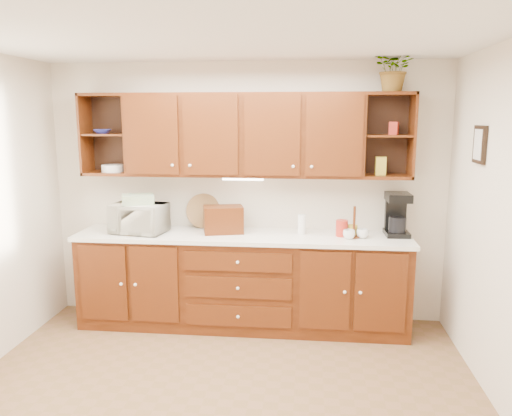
% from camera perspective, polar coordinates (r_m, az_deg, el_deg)
% --- Properties ---
extents(floor, '(4.00, 4.00, 0.00)m').
position_cam_1_polar(floor, '(3.90, -4.53, -21.68)').
color(floor, brown).
rests_on(floor, ground).
extents(ceiling, '(4.00, 4.00, 0.00)m').
position_cam_1_polar(ceiling, '(3.34, -5.22, 19.50)').
color(ceiling, white).
rests_on(ceiling, back_wall).
extents(back_wall, '(4.00, 0.00, 4.00)m').
position_cam_1_polar(back_wall, '(5.09, -1.17, 1.75)').
color(back_wall, beige).
rests_on(back_wall, floor).
extents(base_cabinets, '(3.20, 0.60, 0.90)m').
position_cam_1_polar(base_cabinets, '(5.00, -1.57, -8.44)').
color(base_cabinets, '#3B1706').
rests_on(base_cabinets, floor).
extents(countertop, '(3.24, 0.64, 0.04)m').
position_cam_1_polar(countertop, '(4.86, -1.61, -3.24)').
color(countertop, white).
rests_on(countertop, base_cabinets).
extents(upper_cabinets, '(3.20, 0.33, 0.80)m').
position_cam_1_polar(upper_cabinets, '(4.87, -1.32, 8.36)').
color(upper_cabinets, '#3B1706').
rests_on(upper_cabinets, back_wall).
extents(undercabinet_light, '(0.40, 0.05, 0.02)m').
position_cam_1_polar(undercabinet_light, '(4.86, -1.49, 3.35)').
color(undercabinet_light, white).
rests_on(undercabinet_light, upper_cabinets).
extents(framed_picture, '(0.03, 0.24, 0.30)m').
position_cam_1_polar(framed_picture, '(4.36, 24.21, 6.64)').
color(framed_picture, black).
rests_on(framed_picture, right_wall).
extents(wicker_basket, '(0.32, 0.32, 0.13)m').
position_cam_1_polar(wicker_basket, '(5.02, -13.70, -2.08)').
color(wicker_basket, olive).
rests_on(wicker_basket, countertop).
extents(microwave, '(0.56, 0.42, 0.29)m').
position_cam_1_polar(microwave, '(5.03, -13.26, -1.15)').
color(microwave, beige).
rests_on(microwave, countertop).
extents(towel_stack, '(0.36, 0.31, 0.09)m').
position_cam_1_polar(towel_stack, '(5.00, -13.35, 0.97)').
color(towel_stack, '#CDD062').
rests_on(towel_stack, microwave).
extents(wine_bottle, '(0.08, 0.08, 0.33)m').
position_cam_1_polar(wine_bottle, '(5.04, -11.97, -0.81)').
color(wine_bottle, black).
rests_on(wine_bottle, countertop).
extents(woven_tray, '(0.37, 0.21, 0.35)m').
position_cam_1_polar(woven_tray, '(5.17, -5.98, -2.13)').
color(woven_tray, olive).
rests_on(woven_tray, countertop).
extents(bread_box, '(0.42, 0.32, 0.26)m').
position_cam_1_polar(bread_box, '(4.90, -3.76, -1.33)').
color(bread_box, '#3B1706').
rests_on(bread_box, countertop).
extents(mug_tree, '(0.26, 0.26, 0.30)m').
position_cam_1_polar(mug_tree, '(4.80, 11.11, -2.79)').
color(mug_tree, '#3B1706').
rests_on(mug_tree, countertop).
extents(canister_red, '(0.14, 0.14, 0.16)m').
position_cam_1_polar(canister_red, '(4.83, 9.78, -2.29)').
color(canister_red, '#AA2518').
rests_on(canister_red, countertop).
extents(canister_white, '(0.09, 0.09, 0.19)m').
position_cam_1_polar(canister_white, '(4.86, 5.24, -1.88)').
color(canister_white, white).
rests_on(canister_white, countertop).
extents(canister_yellow, '(0.12, 0.12, 0.11)m').
position_cam_1_polar(canister_yellow, '(4.86, 10.96, -2.54)').
color(canister_yellow, gold).
rests_on(canister_yellow, countertop).
extents(coffee_maker, '(0.23, 0.29, 0.41)m').
position_cam_1_polar(coffee_maker, '(4.98, 15.81, -0.76)').
color(coffee_maker, black).
rests_on(coffee_maker, countertop).
extents(bowl_stack, '(0.19, 0.19, 0.04)m').
position_cam_1_polar(bowl_stack, '(5.23, -17.14, 8.36)').
color(bowl_stack, '#292D96').
rests_on(bowl_stack, upper_cabinets).
extents(plate_stack, '(0.26, 0.26, 0.07)m').
position_cam_1_polar(plate_stack, '(5.23, -16.04, 4.39)').
color(plate_stack, white).
rests_on(plate_stack, upper_cabinets).
extents(pantry_box_yellow, '(0.10, 0.08, 0.17)m').
position_cam_1_polar(pantry_box_yellow, '(4.89, 14.05, 4.69)').
color(pantry_box_yellow, gold).
rests_on(pantry_box_yellow, upper_cabinets).
extents(pantry_box_red, '(0.10, 0.09, 0.12)m').
position_cam_1_polar(pantry_box_red, '(4.88, 15.47, 8.78)').
color(pantry_box_red, '#AA2518').
rests_on(pantry_box_red, upper_cabinets).
extents(potted_plant, '(0.43, 0.39, 0.41)m').
position_cam_1_polar(potted_plant, '(4.87, 15.60, 15.11)').
color(potted_plant, '#999999').
rests_on(potted_plant, upper_cabinets).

